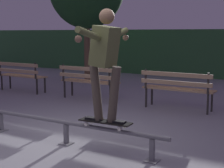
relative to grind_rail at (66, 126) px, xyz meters
name	(u,v)px	position (x,y,z in m)	size (l,w,h in m)	color
ground_plane	(61,146)	(0.00, -0.13, -0.27)	(90.00, 90.00, 0.00)	gray
hedge_backdrop	(213,53)	(0.00, 9.20, 0.64)	(24.00, 1.20, 1.82)	#2D5B33
grind_rail	(66,126)	(0.00, 0.00, 0.00)	(3.33, 0.18, 0.36)	slate
skateboard	(105,122)	(0.70, 0.00, 0.16)	(0.79, 0.23, 0.09)	black
skateboarder	(105,56)	(0.70, 0.00, 1.10)	(0.62, 1.41, 1.56)	black
park_bench_leftmost	(20,73)	(-3.98, 3.05, 0.26)	(1.61, 0.45, 0.88)	#282623
park_bench_left_center	(88,79)	(-1.64, 3.05, 0.26)	(1.61, 0.45, 0.88)	#282623
park_bench_right_center	(177,86)	(0.70, 3.05, 0.26)	(1.61, 0.45, 0.88)	#282623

